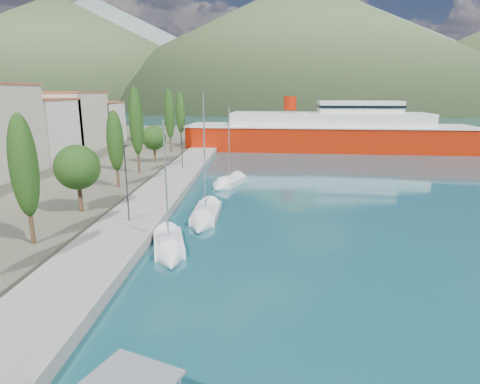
{
  "coord_description": "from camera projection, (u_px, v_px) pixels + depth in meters",
  "views": [
    {
      "loc": [
        1.41,
        -15.44,
        10.85
      ],
      "look_at": [
        0.0,
        14.0,
        3.5
      ],
      "focal_mm": 30.0,
      "sensor_mm": 36.0,
      "label": 1
    }
  ],
  "objects": [
    {
      "name": "hills_far",
      "position": [
        353.0,
        46.0,
        592.15
      ],
      "size": [
        1480.0,
        900.0,
        180.0
      ],
      "color": "slate",
      "rests_on": "ground"
    },
    {
      "name": "ground",
      "position": [
        255.0,
        126.0,
        133.96
      ],
      "size": [
        1400.0,
        1400.0,
        0.0
      ],
      "primitive_type": "plane",
      "color": "#174C55"
    },
    {
      "name": "sailboat_mid",
      "position": [
        203.0,
        220.0,
        34.07
      ],
      "size": [
        2.18,
        8.19,
        11.77
      ],
      "color": "silver",
      "rests_on": "ground"
    },
    {
      "name": "quay",
      "position": [
        162.0,
        192.0,
        43.18
      ],
      "size": [
        5.0,
        88.0,
        0.8
      ],
      "primitive_type": "cube",
      "color": "gray",
      "rests_on": "ground"
    },
    {
      "name": "town_buildings",
      "position": [
        10.0,
        133.0,
        53.57
      ],
      "size": [
        9.2,
        69.2,
        11.3
      ],
      "color": "beige",
      "rests_on": "land_strip"
    },
    {
      "name": "hills_near",
      "position": [
        367.0,
        49.0,
        362.22
      ],
      "size": [
        1010.0,
        520.0,
        115.0
      ],
      "color": "#455932",
      "rests_on": "ground"
    },
    {
      "name": "lamp_posts",
      "position": [
        125.0,
        182.0,
        31.17
      ],
      "size": [
        0.15,
        47.76,
        6.06
      ],
      "color": "#2D2D33",
      "rests_on": "quay"
    },
    {
      "name": "ferry",
      "position": [
        329.0,
        133.0,
        76.9
      ],
      "size": [
        54.29,
        14.55,
        10.67
      ],
      "color": "#A41905",
      "rests_on": "ground"
    },
    {
      "name": "tree_row",
      "position": [
        128.0,
        136.0,
        47.19
      ],
      "size": [
        3.84,
        62.19,
        10.86
      ],
      "color": "#47301E",
      "rests_on": "land_strip"
    },
    {
      "name": "sailboat_far",
      "position": [
        225.0,
        185.0,
        47.12
      ],
      "size": [
        4.44,
        7.21,
        10.11
      ],
      "color": "silver",
      "rests_on": "ground"
    },
    {
      "name": "sailboat_near",
      "position": [
        170.0,
        252.0,
        27.26
      ],
      "size": [
        3.76,
        7.18,
        9.9
      ],
      "color": "silver",
      "rests_on": "ground"
    }
  ]
}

